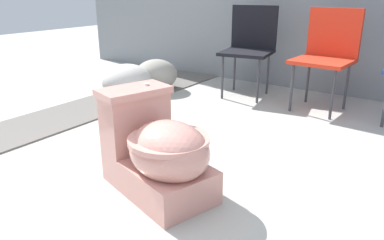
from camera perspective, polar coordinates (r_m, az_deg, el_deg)
ground_plane at (r=1.94m, az=-11.28°, el=-11.70°), size 14.00×14.00×0.00m
gravel_strip at (r=3.14m, az=-21.01°, el=-0.13°), size 0.56×8.00×0.01m
toilet at (r=1.88m, az=-5.18°, el=-4.84°), size 0.71×0.54×0.52m
folding_chair_left at (r=3.65m, az=8.88°, el=11.77°), size 0.51×0.51×0.83m
folding_chair_middle at (r=3.36m, az=20.02°, el=10.18°), size 0.47×0.47×0.83m
boulder_near at (r=3.59m, az=-9.84°, el=5.85°), size 0.66×0.66×0.32m
boulder_far at (r=3.83m, az=-5.51°, el=6.85°), size 0.48×0.52×0.31m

